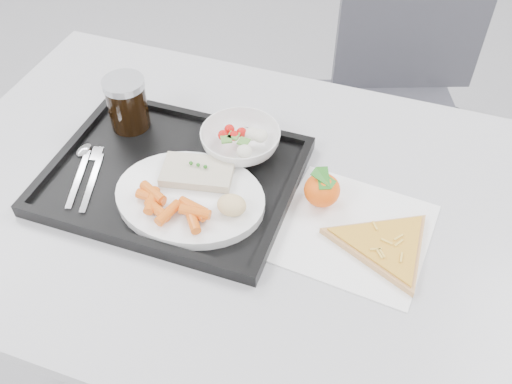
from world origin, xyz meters
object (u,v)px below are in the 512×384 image
Objects in this scene: cola_glass at (127,103)px; tangerine at (322,190)px; chair at (397,87)px; pizza_slice at (386,245)px; tray at (173,177)px; salad_bowl at (241,141)px; table at (243,223)px; dinner_plate at (190,198)px.

cola_glass is 1.61× the size of tangerine.
chair reaches higher than cola_glass.
pizza_slice is at bearing -26.83° from tangerine.
cola_glass is at bearing 143.69° from tray.
tangerine is 0.15m from pizza_slice.
pizza_slice is at bearing -23.77° from salad_bowl.
tangerine is (0.27, 0.03, 0.03)m from tray.
chair is 13.88× the size of tangerine.
table is at bearing -20.67° from cola_glass.
cola_glass is at bearing 166.17° from pizza_slice.
chair is 4.00× the size of pizza_slice.
salad_bowl reaches higher than tray.
cola_glass is (-0.20, 0.15, 0.05)m from dinner_plate.
tray is 4.17× the size of cola_glass.
dinner_plate is at bearing -103.65° from salad_bowl.
chair is 0.72m from salad_bowl.
dinner_plate is (-0.27, -0.79, 0.24)m from chair.
pizza_slice reaches higher than table.
cola_glass is at bearing -179.61° from salad_bowl.
salad_bowl is (-0.24, -0.63, 0.25)m from chair.
cola_glass is (-0.47, -0.63, 0.28)m from chair.
tray reaches higher than pizza_slice.
salad_bowl is at bearing 47.57° from tray.
salad_bowl is 0.24m from cola_glass.
salad_bowl is 0.19m from tangerine.
chair reaches higher than pizza_slice.
cola_glass is at bearing 159.33° from table.
tangerine reaches higher than dinner_plate.
chair is at bearing 53.30° from cola_glass.
pizza_slice is at bearing -13.83° from cola_glass.
dinner_plate is 2.50× the size of cola_glass.
pizza_slice is at bearing 3.22° from dinner_plate.
dinner_plate is 0.23m from tangerine.
salad_bowl is at bearing 0.39° from cola_glass.
chair reaches higher than table.
chair is 0.84m from tray.
salad_bowl is 2.27× the size of tangerine.
dinner_plate reaches higher than table.
tray is 0.18m from cola_glass.
dinner_plate is (-0.08, -0.05, 0.09)m from table.
dinner_plate is at bearing -109.20° from chair.
chair is at bearing 95.29° from pizza_slice.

